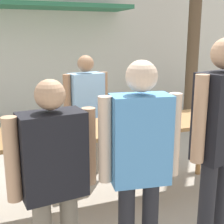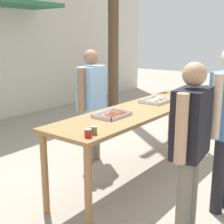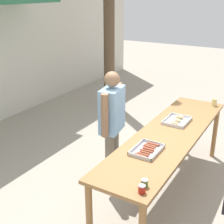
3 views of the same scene
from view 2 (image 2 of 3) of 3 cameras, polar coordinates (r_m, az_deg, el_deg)
The scene contains 9 objects.
ground_plane at distance 4.20m, azimuth 5.37°, elevation -11.30°, with size 24.00×24.00×0.00m, color #A39989.
serving_table at distance 3.93m, azimuth 5.63°, elevation -0.59°, with size 2.86×0.71×0.90m.
food_tray_sausages at distance 3.46m, azimuth 0.02°, elevation -0.57°, with size 0.39×0.28×0.04m.
food_tray_buns at distance 4.26m, azimuth 8.04°, elevation 2.05°, with size 0.40×0.31×0.06m.
condiment_jar_mustard at distance 2.75m, azimuth -4.38°, elevation -3.86°, with size 0.07×0.07×0.08m.
condiment_jar_ketchup at distance 2.83m, azimuth -3.41°, elevation -3.34°, with size 0.07×0.07×0.08m.
beer_cup at distance 4.94m, azimuth 16.01°, elevation 3.68°, with size 0.08×0.08×0.11m.
person_server_behind_table at distance 4.33m, azimuth -3.77°, elevation 2.68°, with size 0.61×0.31×1.60m.
person_customer_holding_hotdog at distance 2.78m, azimuth 14.18°, elevation -4.49°, with size 0.63×0.29×1.57m.
Camera 2 is at (-3.25, -2.00, 1.76)m, focal length 50.00 mm.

